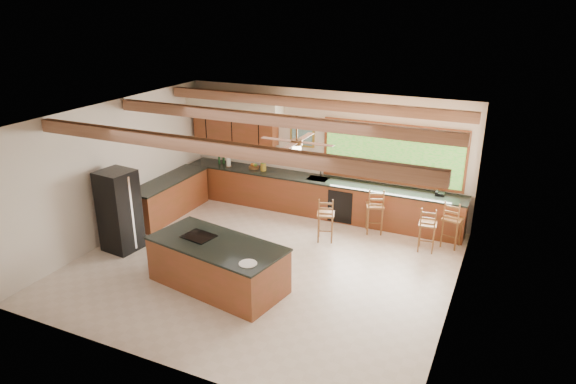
% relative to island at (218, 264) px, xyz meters
% --- Properties ---
extents(ground, '(7.20, 7.20, 0.00)m').
position_rel_island_xyz_m(ground, '(0.40, 1.02, -0.44)').
color(ground, beige).
rests_on(ground, ground).
extents(room_shell, '(7.27, 6.54, 3.02)m').
position_rel_island_xyz_m(room_shell, '(0.23, 1.68, 1.77)').
color(room_shell, beige).
rests_on(room_shell, ground).
extents(counter_run, '(7.12, 3.10, 1.27)m').
position_rel_island_xyz_m(counter_run, '(-0.42, 3.54, 0.02)').
color(counter_run, brown).
rests_on(counter_run, ground).
extents(island, '(2.70, 1.61, 0.90)m').
position_rel_island_xyz_m(island, '(0.00, 0.00, 0.00)').
color(island, brown).
rests_on(island, ground).
extents(refrigerator, '(0.74, 0.72, 1.74)m').
position_rel_island_xyz_m(refrigerator, '(-2.65, 0.45, 0.43)').
color(refrigerator, black).
rests_on(refrigerator, ground).
extents(bar_stool_a, '(0.50, 0.50, 1.09)m').
position_rel_island_xyz_m(bar_stool_a, '(1.97, 3.42, 0.20)').
color(bar_stool_a, brown).
rests_on(bar_stool_a, ground).
extents(bar_stool_b, '(0.47, 0.47, 1.03)m').
position_rel_island_xyz_m(bar_stool_b, '(1.11, 2.57, 0.17)').
color(bar_stool_b, brown).
rests_on(bar_stool_b, ground).
extents(bar_stool_c, '(0.44, 0.44, 1.07)m').
position_rel_island_xyz_m(bar_stool_c, '(3.66, 3.42, 0.19)').
color(bar_stool_c, brown).
rests_on(bar_stool_c, ground).
extents(bar_stool_d, '(0.40, 0.40, 1.01)m').
position_rel_island_xyz_m(bar_stool_d, '(3.22, 3.01, 0.15)').
color(bar_stool_d, brown).
rests_on(bar_stool_d, ground).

